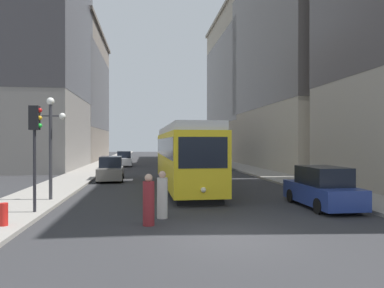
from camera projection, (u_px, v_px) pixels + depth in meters
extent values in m
plane|color=#303033|center=(231.00, 238.00, 10.84)|extent=(200.00, 200.00, 0.00)
cube|color=gray|center=(106.00, 163.00, 49.49)|extent=(3.14, 120.00, 0.15)
cube|color=gray|center=(221.00, 162.00, 51.54)|extent=(3.14, 120.00, 0.15)
cube|color=black|center=(184.00, 185.00, 22.66)|extent=(2.45, 12.74, 0.35)
cube|color=yellow|center=(184.00, 158.00, 22.65)|extent=(2.86, 13.85, 3.10)
cube|color=black|center=(184.00, 147.00, 22.65)|extent=(2.88, 13.30, 1.08)
cube|color=silver|center=(184.00, 130.00, 22.64)|extent=(2.65, 13.57, 0.44)
cube|color=black|center=(203.00, 153.00, 15.84)|extent=(2.21, 0.12, 1.40)
sphere|color=#F2EACC|center=(203.00, 190.00, 15.78)|extent=(0.24, 0.24, 0.24)
cube|color=black|center=(196.00, 166.00, 41.72)|extent=(2.26, 11.20, 0.35)
cube|color=#334C8C|center=(196.00, 151.00, 41.72)|extent=(2.65, 12.18, 3.10)
cube|color=black|center=(196.00, 146.00, 41.71)|extent=(2.68, 11.69, 1.30)
cube|color=black|center=(204.00, 149.00, 35.70)|extent=(2.30, 0.10, 1.71)
cylinder|color=black|center=(97.00, 178.00, 25.60)|extent=(0.21, 0.65, 0.64)
cylinder|color=black|center=(101.00, 175.00, 28.57)|extent=(0.21, 0.65, 0.64)
cylinder|color=black|center=(122.00, 178.00, 25.88)|extent=(0.21, 0.65, 0.64)
cylinder|color=black|center=(123.00, 174.00, 28.86)|extent=(0.21, 0.65, 0.64)
cube|color=slate|center=(111.00, 173.00, 27.23)|extent=(2.00, 4.94, 0.84)
cube|color=black|center=(111.00, 162.00, 27.34)|extent=(1.69, 2.74, 0.80)
cylinder|color=black|center=(117.00, 164.00, 41.88)|extent=(0.21, 0.65, 0.64)
cylinder|color=black|center=(117.00, 163.00, 44.68)|extent=(0.21, 0.65, 0.64)
cylinder|color=black|center=(131.00, 164.00, 42.18)|extent=(0.21, 0.65, 0.64)
cylinder|color=black|center=(131.00, 163.00, 44.98)|extent=(0.21, 0.65, 0.64)
cube|color=silver|center=(124.00, 161.00, 43.43)|extent=(2.02, 4.66, 0.84)
cube|color=black|center=(124.00, 154.00, 43.54)|extent=(1.70, 2.59, 0.80)
cylinder|color=black|center=(324.00, 195.00, 17.44)|extent=(0.18, 0.64, 0.64)
cylinder|color=black|center=(358.00, 205.00, 14.68)|extent=(0.18, 0.64, 0.64)
cylinder|color=black|center=(291.00, 196.00, 17.23)|extent=(0.18, 0.64, 0.64)
cylinder|color=black|center=(319.00, 206.00, 14.46)|extent=(0.18, 0.64, 0.64)
cube|color=navy|center=(322.00, 194.00, 15.95)|extent=(1.80, 4.50, 0.84)
cube|color=black|center=(323.00, 176.00, 15.83)|extent=(1.59, 2.48, 0.80)
cylinder|color=beige|center=(162.00, 198.00, 13.67)|extent=(0.40, 0.40, 1.54)
sphere|color=tan|center=(162.00, 175.00, 13.67)|extent=(0.28, 0.28, 0.28)
cylinder|color=maroon|center=(149.00, 203.00, 12.47)|extent=(0.40, 0.40, 1.54)
sphere|color=tan|center=(149.00, 178.00, 12.47)|extent=(0.27, 0.27, 0.27)
cylinder|color=#232328|center=(35.00, 159.00, 14.12)|extent=(0.12, 0.12, 4.19)
cube|color=black|center=(34.00, 118.00, 14.11)|extent=(0.36, 0.36, 0.95)
sphere|color=red|center=(40.00, 110.00, 14.13)|extent=(0.18, 0.18, 0.18)
sphere|color=gold|center=(40.00, 118.00, 14.13)|extent=(0.18, 0.18, 0.18)
sphere|color=green|center=(40.00, 126.00, 14.14)|extent=(0.18, 0.18, 0.18)
cylinder|color=#333338|center=(51.00, 152.00, 17.23)|extent=(0.16, 0.16, 4.56)
sphere|color=white|center=(50.00, 101.00, 17.22)|extent=(0.36, 0.36, 0.36)
sphere|color=white|center=(39.00, 116.00, 17.15)|extent=(0.31, 0.31, 0.31)
sphere|color=white|center=(62.00, 116.00, 17.29)|extent=(0.31, 0.31, 0.31)
cube|color=#333338|center=(50.00, 116.00, 17.22)|extent=(1.10, 0.06, 0.06)
cylinder|color=red|center=(4.00, 214.00, 11.77)|extent=(0.26, 0.26, 0.75)
cube|color=slate|center=(53.00, 98.00, 56.41)|extent=(14.85, 22.84, 19.93)
cube|color=#3D3838|center=(53.00, 91.00, 56.41)|extent=(14.89, 22.88, 11.96)
cube|color=#685F56|center=(53.00, 33.00, 56.37)|extent=(15.45, 23.44, 0.50)
cube|color=gray|center=(28.00, 27.00, 38.95)|extent=(11.30, 16.29, 30.89)
cube|color=#423F43|center=(28.00, 13.00, 38.95)|extent=(11.34, 16.33, 18.54)
cube|color=#B2A893|center=(259.00, 89.00, 61.48)|extent=(14.06, 23.81, 24.00)
cube|color=#595451|center=(259.00, 82.00, 61.48)|extent=(14.10, 23.85, 14.40)
cube|color=gray|center=(259.00, 18.00, 61.43)|extent=(14.66, 24.41, 0.50)
cube|color=#B2A893|center=(318.00, 51.00, 40.87)|extent=(14.64, 22.21, 26.66)
cube|color=#595451|center=(318.00, 39.00, 40.86)|extent=(14.68, 22.25, 16.00)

